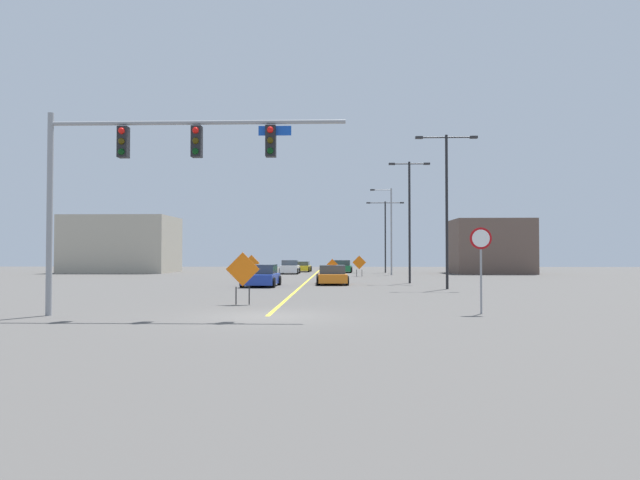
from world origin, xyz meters
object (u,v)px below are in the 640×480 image
stop_sign (481,253)px  street_lamp_mid_right (385,230)px  car_yellow_passing (302,267)px  car_white_far (290,267)px  construction_sign_left_shoulder (251,264)px  car_orange_distant (332,276)px  car_green_near (342,267)px  construction_sign_right_shoulder (359,263)px  traffic_signal_assembly (153,159)px  street_lamp_far_left (409,212)px  street_lamp_near_left (390,227)px  car_blue_approaching (261,276)px  construction_sign_median_near (243,272)px  street_lamp_near_right (447,199)px  construction_sign_median_far (332,267)px

stop_sign → street_lamp_mid_right: street_lamp_mid_right is taller
car_yellow_passing → car_white_far: bearing=-96.5°
construction_sign_left_shoulder → car_orange_distant: (6.51, -6.10, -0.66)m
car_green_near → stop_sign: bearing=-84.2°
street_lamp_mid_right → construction_sign_right_shoulder: (-3.32, -10.61, -3.56)m
traffic_signal_assembly → construction_sign_left_shoulder: bearing=91.6°
traffic_signal_assembly → construction_sign_left_shoulder: (-0.70, 25.89, -4.00)m
stop_sign → car_green_near: 43.70m
construction_sign_right_shoulder → street_lamp_far_left: bearing=-75.2°
street_lamp_near_left → car_orange_distant: 18.18m
street_lamp_near_left → car_yellow_passing: 14.51m
street_lamp_near_left → car_yellow_passing: (-9.38, 10.25, -4.18)m
construction_sign_right_shoulder → car_yellow_passing: 15.09m
stop_sign → car_orange_distant: size_ratio=0.68×
car_blue_approaching → car_white_far: bearing=90.3°
traffic_signal_assembly → car_blue_approaching: bearing=85.7°
construction_sign_median_near → car_orange_distant: 15.91m
street_lamp_mid_right → street_lamp_near_right: size_ratio=0.87×
street_lamp_mid_right → construction_sign_median_far: (-5.72, -20.15, -3.71)m
traffic_signal_assembly → car_orange_distant: (5.80, 19.79, -4.66)m
construction_sign_left_shoulder → car_blue_approaching: (2.00, -8.70, -0.61)m
traffic_signal_assembly → street_lamp_near_left: size_ratio=1.18×
car_blue_approaching → car_green_near: bearing=78.7°
traffic_signal_assembly → car_blue_approaching: 17.85m
stop_sign → construction_sign_left_shoulder: bearing=115.5°
car_green_near → construction_sign_median_near: bearing=-96.3°
traffic_signal_assembly → construction_sign_median_near: traffic_signal_assembly is taller
traffic_signal_assembly → street_lamp_mid_right: 45.23m
street_lamp_near_left → street_lamp_mid_right: bearing=88.6°
stop_sign → construction_sign_right_shoulder: bearing=95.3°
car_white_far → car_orange_distant: bearing=-77.1°
construction_sign_left_shoulder → car_blue_approaching: 8.94m
construction_sign_median_far → car_green_near: construction_sign_median_far is taller
traffic_signal_assembly → street_lamp_far_left: size_ratio=1.16×
construction_sign_left_shoulder → car_blue_approaching: construction_sign_left_shoulder is taller
construction_sign_median_far → car_blue_approaching: construction_sign_median_far is taller
car_orange_distant → car_white_far: car_white_far is taller
construction_sign_right_shoulder → car_yellow_passing: bearing=114.4°
car_yellow_passing → car_white_far: 6.90m
car_orange_distant → traffic_signal_assembly: bearing=-106.3°
construction_sign_median_far → car_white_far: (-4.62, 16.41, -0.39)m
traffic_signal_assembly → car_white_far: bearing=88.3°
construction_sign_median_near → car_green_near: construction_sign_median_near is taller
construction_sign_median_far → car_yellow_passing: bearing=99.4°
street_lamp_near_right → car_orange_distant: size_ratio=2.09×
construction_sign_left_shoulder → construction_sign_median_far: bearing=-19.5°
traffic_signal_assembly → stop_sign: 11.64m
construction_sign_median_far → car_yellow_passing: (-3.83, 23.26, -0.50)m
car_white_far → car_yellow_passing: bearing=83.5°
car_green_near → car_blue_approaching: bearing=-101.3°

